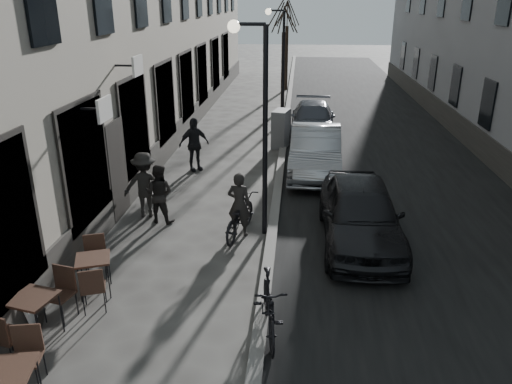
# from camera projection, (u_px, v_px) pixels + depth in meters

# --- Properties ---
(road) EXTENTS (7.30, 60.00, 0.00)m
(road) POSITION_uv_depth(u_px,v_px,m) (369.00, 135.00, 21.53)
(road) COLOR black
(road) RESTS_ON ground
(kerb) EXTENTS (0.25, 60.00, 0.12)m
(kerb) POSITION_uv_depth(u_px,v_px,m) (285.00, 132.00, 21.80)
(kerb) COLOR slate
(kerb) RESTS_ON ground
(streetlamp_near) EXTENTS (0.90, 0.28, 5.09)m
(streetlamp_near) POSITION_uv_depth(u_px,v_px,m) (258.00, 109.00, 11.42)
(streetlamp_near) COLOR black
(streetlamp_near) RESTS_ON ground
(streetlamp_far) EXTENTS (0.90, 0.28, 5.09)m
(streetlamp_far) POSITION_uv_depth(u_px,v_px,m) (280.00, 54.00, 22.56)
(streetlamp_far) COLOR black
(streetlamp_far) RESTS_ON ground
(tree_near) EXTENTS (2.40, 2.40, 5.70)m
(tree_near) POSITION_uv_depth(u_px,v_px,m) (284.00, 16.00, 24.79)
(tree_near) COLOR black
(tree_near) RESTS_ON ground
(tree_far) EXTENTS (2.40, 2.40, 5.70)m
(tree_far) POSITION_uv_depth(u_px,v_px,m) (287.00, 13.00, 30.36)
(tree_far) COLOR black
(tree_far) RESTS_ON ground
(bistro_set_b) EXTENTS (0.84, 1.74, 0.99)m
(bistro_set_b) POSITION_uv_depth(u_px,v_px,m) (35.00, 313.00, 8.50)
(bistro_set_b) COLOR black
(bistro_set_b) RESTS_ON ground
(bistro_set_c) EXTENTS (0.94, 1.63, 0.94)m
(bistro_set_c) POSITION_uv_depth(u_px,v_px,m) (94.00, 272.00, 9.85)
(bistro_set_c) COLOR black
(bistro_set_c) RESTS_ON ground
(sign_board) EXTENTS (0.61, 0.76, 1.18)m
(sign_board) POSITION_uv_depth(u_px,v_px,m) (26.00, 299.00, 8.96)
(sign_board) COLOR black
(sign_board) RESTS_ON ground
(utility_cabinet) EXTENTS (0.75, 1.08, 1.47)m
(utility_cabinet) POSITION_uv_depth(u_px,v_px,m) (281.00, 129.00, 19.54)
(utility_cabinet) COLOR slate
(utility_cabinet) RESTS_ON ground
(bicycle) EXTENTS (1.05, 2.00, 1.00)m
(bicycle) POSITION_uv_depth(u_px,v_px,m) (239.00, 216.00, 12.31)
(bicycle) COLOR black
(bicycle) RESTS_ON ground
(cyclist_rider) EXTENTS (0.67, 0.51, 1.63)m
(cyclist_rider) POSITION_uv_depth(u_px,v_px,m) (239.00, 204.00, 12.20)
(cyclist_rider) COLOR black
(cyclist_rider) RESTS_ON ground
(pedestrian_near) EXTENTS (0.86, 0.73, 1.57)m
(pedestrian_near) POSITION_uv_depth(u_px,v_px,m) (159.00, 194.00, 12.94)
(pedestrian_near) COLOR black
(pedestrian_near) RESTS_ON ground
(pedestrian_mid) EXTENTS (1.24, 0.83, 1.78)m
(pedestrian_mid) POSITION_uv_depth(u_px,v_px,m) (145.00, 185.00, 13.25)
(pedestrian_mid) COLOR black
(pedestrian_mid) RESTS_ON ground
(pedestrian_far) EXTENTS (1.13, 0.97, 1.82)m
(pedestrian_far) POSITION_uv_depth(u_px,v_px,m) (194.00, 144.00, 16.82)
(pedestrian_far) COLOR black
(pedestrian_far) RESTS_ON ground
(car_near) EXTENTS (1.86, 4.53, 1.54)m
(car_near) POSITION_uv_depth(u_px,v_px,m) (360.00, 213.00, 11.81)
(car_near) COLOR black
(car_near) RESTS_ON ground
(car_mid) EXTENTS (1.78, 4.71, 1.53)m
(car_mid) POSITION_uv_depth(u_px,v_px,m) (315.00, 151.00, 16.60)
(car_mid) COLOR #9B9EA3
(car_mid) RESTS_ON ground
(car_far) EXTENTS (1.96, 4.62, 1.33)m
(car_far) POSITION_uv_depth(u_px,v_px,m) (313.00, 119.00, 21.39)
(car_far) COLOR #3D4048
(car_far) RESTS_ON ground
(moped) EXTENTS (0.80, 1.92, 1.12)m
(moped) POSITION_uv_depth(u_px,v_px,m) (269.00, 306.00, 8.62)
(moped) COLOR black
(moped) RESTS_ON ground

